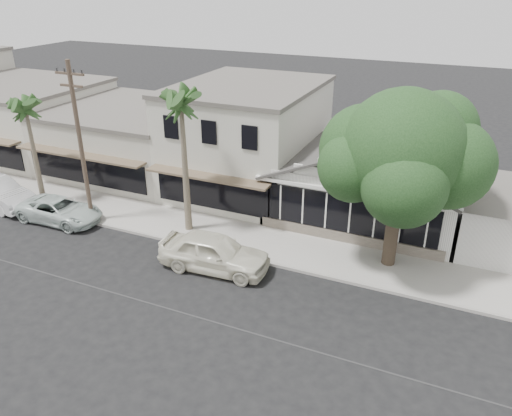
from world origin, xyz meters
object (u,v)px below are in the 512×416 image
at_px(car_0, 214,252).
at_px(car_2, 60,210).
at_px(utility_pole, 80,141).
at_px(shade_tree, 401,153).

bearing_deg(car_0, car_2, 81.06).
bearing_deg(utility_pole, car_2, -157.88).
xyz_separation_m(utility_pole, car_2, (-1.66, -0.67, -4.10)).
distance_m(utility_pole, car_0, 9.71).
bearing_deg(car_2, utility_pole, -69.23).
relative_size(utility_pole, car_2, 1.82).
relative_size(car_0, car_2, 1.07).
xyz_separation_m(car_2, shade_tree, (17.89, 2.98, 4.97)).
distance_m(car_0, car_2, 10.46).
relative_size(utility_pole, shade_tree, 1.05).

